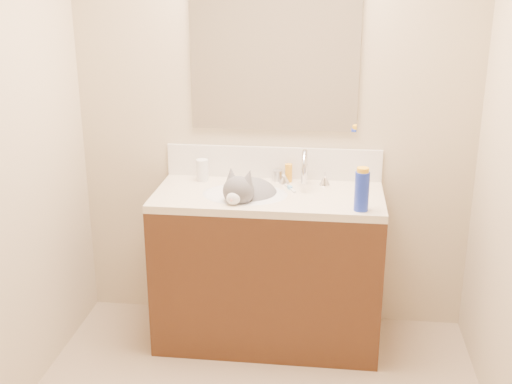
% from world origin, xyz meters
% --- Properties ---
extents(room_shell, '(2.24, 2.54, 2.52)m').
position_xyz_m(room_shell, '(0.00, 0.00, 1.49)').
color(room_shell, '#C2B190').
rests_on(room_shell, ground).
extents(vanity_cabinet, '(1.20, 0.55, 0.82)m').
position_xyz_m(vanity_cabinet, '(0.00, 0.97, 0.41)').
color(vanity_cabinet, '#432412').
rests_on(vanity_cabinet, ground).
extents(counter_slab, '(1.20, 0.55, 0.04)m').
position_xyz_m(counter_slab, '(0.00, 0.97, 0.84)').
color(counter_slab, beige).
rests_on(counter_slab, vanity_cabinet).
extents(basin, '(0.45, 0.36, 0.14)m').
position_xyz_m(basin, '(-0.12, 0.94, 0.79)').
color(basin, white).
rests_on(basin, vanity_cabinet).
extents(faucet, '(0.28, 0.20, 0.21)m').
position_xyz_m(faucet, '(0.18, 1.11, 0.95)').
color(faucet, silver).
rests_on(faucet, counter_slab).
extents(cat, '(0.38, 0.46, 0.33)m').
position_xyz_m(cat, '(-0.10, 0.95, 0.84)').
color(cat, '#545254').
rests_on(cat, basin).
extents(backsplash, '(1.20, 0.02, 0.18)m').
position_xyz_m(backsplash, '(0.00, 1.24, 0.95)').
color(backsplash, silver).
rests_on(backsplash, counter_slab).
extents(mirror, '(0.90, 0.02, 0.80)m').
position_xyz_m(mirror, '(0.00, 1.24, 1.54)').
color(mirror, white).
rests_on(mirror, room_shell).
extents(pill_bottle, '(0.09, 0.09, 0.12)m').
position_xyz_m(pill_bottle, '(-0.39, 1.15, 0.92)').
color(pill_bottle, silver).
rests_on(pill_bottle, counter_slab).
extents(pill_label, '(0.08, 0.08, 0.04)m').
position_xyz_m(pill_label, '(-0.39, 1.15, 0.90)').
color(pill_label, orange).
rests_on(pill_label, pill_bottle).
extents(silver_jar, '(0.07, 0.07, 0.06)m').
position_xyz_m(silver_jar, '(0.03, 1.19, 0.89)').
color(silver_jar, '#B7B7BC').
rests_on(silver_jar, counter_slab).
extents(amber_bottle, '(0.04, 0.04, 0.10)m').
position_xyz_m(amber_bottle, '(0.09, 1.18, 0.91)').
color(amber_bottle, orange).
rests_on(amber_bottle, counter_slab).
extents(toothbrush, '(0.07, 0.13, 0.01)m').
position_xyz_m(toothbrush, '(0.11, 1.05, 0.87)').
color(toothbrush, silver).
rests_on(toothbrush, counter_slab).
extents(toothbrush_head, '(0.03, 0.04, 0.02)m').
position_xyz_m(toothbrush_head, '(0.11, 1.05, 0.87)').
color(toothbrush_head, '#6CB4E6').
rests_on(toothbrush_head, counter_slab).
extents(spray_can, '(0.08, 0.08, 0.19)m').
position_xyz_m(spray_can, '(0.47, 0.77, 0.96)').
color(spray_can, '#1B32C2').
rests_on(spray_can, counter_slab).
extents(spray_cap, '(0.06, 0.06, 0.04)m').
position_xyz_m(spray_cap, '(0.47, 0.77, 1.06)').
color(spray_cap, yellow).
rests_on(spray_cap, spray_can).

